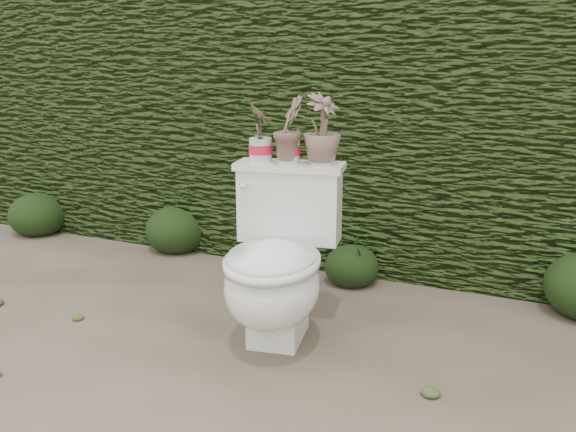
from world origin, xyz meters
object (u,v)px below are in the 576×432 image
at_px(potted_plant_center, 288,131).
at_px(potted_plant_right, 322,131).
at_px(potted_plant_left, 260,135).
at_px(toilet, 277,266).

bearing_deg(potted_plant_center, potted_plant_right, -85.40).
bearing_deg(potted_plant_right, potted_plant_center, 122.55).
relative_size(potted_plant_left, potted_plant_center, 0.86).
distance_m(potted_plant_left, potted_plant_right, 0.29).
xyz_separation_m(toilet, potted_plant_right, (0.11, 0.26, 0.57)).
bearing_deg(toilet, potted_plant_center, 91.50).
height_order(potted_plant_center, potted_plant_right, potted_plant_right).
distance_m(potted_plant_center, potted_plant_right, 0.15).
xyz_separation_m(potted_plant_left, potted_plant_center, (0.13, 0.02, 0.02)).
bearing_deg(potted_plant_left, potted_plant_center, -128.62).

